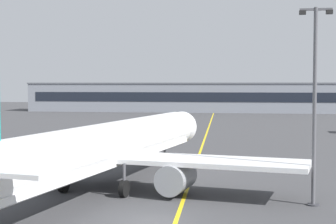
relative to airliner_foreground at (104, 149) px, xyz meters
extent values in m
plane|color=#3D3D3F|center=(5.66, -8.78, -3.37)|extent=(400.00, 400.00, 0.00)
cube|color=yellow|center=(5.66, 21.22, -3.37)|extent=(8.56, 179.82, 0.01)
cylinder|color=white|center=(0.03, 0.14, 0.13)|extent=(10.20, 36.10, 3.80)
cone|color=white|center=(3.49, 19.13, 0.13)|extent=(4.02, 3.21, 3.61)
cube|color=white|center=(0.03, 0.14, -0.91)|extent=(9.61, 33.25, 0.44)
cube|color=black|center=(3.15, 17.26, 0.80)|extent=(3.00, 1.59, 0.60)
cube|color=white|center=(0.13, 0.73, -0.72)|extent=(32.34, 10.46, 0.36)
cylinder|color=gray|center=(-6.14, 0.86, -1.94)|extent=(2.91, 3.95, 2.30)
cylinder|color=black|center=(-5.81, 2.68, -1.94)|extent=(1.96, 0.53, 1.95)
cylinder|color=gray|center=(6.05, -1.36, -1.94)|extent=(2.91, 3.95, 2.30)
cylinder|color=black|center=(6.39, 0.46, -1.94)|extent=(1.96, 0.53, 1.95)
cylinder|color=#4C4C51|center=(2.63, 14.41, -1.89)|extent=(0.24, 0.24, 1.60)
cylinder|color=black|center=(2.63, 14.41, -2.92)|extent=(0.56, 0.96, 0.90)
cylinder|color=#4C4C51|center=(-2.89, -1.36, -1.59)|extent=(0.24, 0.24, 1.60)
cylinder|color=black|center=(-2.89, -1.36, -2.72)|extent=(0.63, 1.35, 1.30)
cylinder|color=#4C4C51|center=(2.23, -2.29, -1.59)|extent=(0.24, 0.24, 1.60)
cylinder|color=black|center=(2.23, -2.29, -2.72)|extent=(0.63, 1.35, 1.30)
cylinder|color=#515156|center=(16.01, -2.77, 3.56)|extent=(0.28, 0.28, 13.85)
cylinder|color=#333338|center=(16.01, -2.77, -3.32)|extent=(0.90, 0.90, 0.10)
cube|color=#515156|center=(16.01, -2.77, 10.33)|extent=(2.20, 0.16, 0.16)
cube|color=black|center=(15.11, -2.77, 10.13)|extent=(0.44, 0.36, 0.28)
cube|color=black|center=(16.91, -2.77, 10.13)|extent=(0.44, 0.36, 0.28)
cube|color=slate|center=(-17.39, 17.49, -2.75)|extent=(4.56, 3.52, 0.84)
cube|color=black|center=(-17.48, 17.44, -2.03)|extent=(2.78, 2.46, 0.60)
cylinder|color=orange|center=(-17.39, 17.49, -1.65)|extent=(0.14, 0.14, 0.14)
cube|color=yellow|center=(-17.39, 17.49, -2.75)|extent=(4.39, 3.46, 0.14)
cylinder|color=black|center=(-15.61, 17.41, -3.05)|extent=(0.67, 0.49, 0.64)
cylinder|color=black|center=(-16.41, 18.98, -3.05)|extent=(0.67, 0.49, 0.64)
cone|color=orange|center=(-0.14, 17.07, -3.09)|extent=(0.36, 0.36, 0.55)
cylinder|color=white|center=(-0.14, 17.07, -3.07)|extent=(0.23, 0.23, 0.07)
cube|color=orange|center=(-0.14, 17.07, -3.35)|extent=(0.44, 0.44, 0.03)
cube|color=gray|center=(7.46, 118.51, 0.91)|extent=(127.64, 12.00, 8.57)
cube|color=black|center=(7.46, 112.46, 1.31)|extent=(122.54, 0.12, 2.80)
cube|color=#595C63|center=(7.46, 118.51, 5.40)|extent=(128.04, 12.40, 0.40)
camera|label=1|loc=(11.40, -39.97, 5.18)|focal=55.35mm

